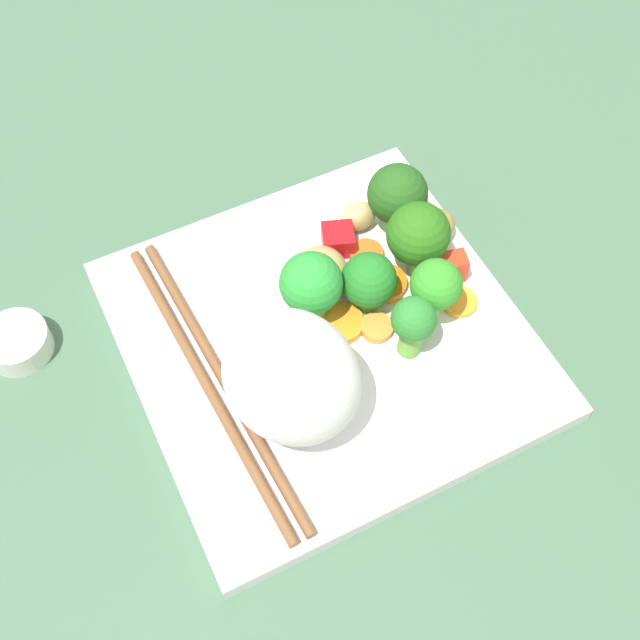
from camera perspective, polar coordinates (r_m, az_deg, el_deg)
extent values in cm
cube|color=#45674C|center=(55.84, 0.29, -2.22)|extent=(110.00, 110.00, 2.00)
cube|color=white|center=(54.37, 0.29, -1.32)|extent=(25.91, 25.91, 1.42)
ellipsoid|color=white|center=(47.60, -2.03, -4.01)|extent=(10.72, 10.11, 8.03)
cylinder|color=#82BF52|center=(53.92, 7.60, 1.21)|extent=(2.23, 2.46, 2.88)
sphere|color=green|center=(52.02, 8.17, 2.49)|extent=(3.41, 3.41, 3.41)
cylinder|color=#68AB4B|center=(54.40, 3.31, 1.44)|extent=(2.15, 2.15, 1.53)
sphere|color=#237826|center=(53.08, 3.45, 2.83)|extent=(3.74, 3.74, 3.74)
cylinder|color=#77B35B|center=(58.45, 5.20, 7.19)|extent=(2.46, 2.47, 2.12)
sphere|color=#25561B|center=(56.58, 5.47, 8.81)|extent=(4.24, 4.24, 4.24)
cylinder|color=#79B059|center=(56.25, 6.76, 4.40)|extent=(1.83, 1.43, 2.48)
sphere|color=#2A6A18|center=(54.16, 6.93, 6.03)|extent=(4.32, 4.32, 4.32)
cylinder|color=#56A03B|center=(53.63, -0.62, 0.96)|extent=(2.94, 2.95, 2.22)
sphere|color=green|center=(51.60, -0.94, 2.48)|extent=(4.14, 4.14, 4.14)
cylinder|color=#619E39|center=(52.57, 6.42, -1.34)|extent=(2.19, 2.35, 2.42)
sphere|color=#2E7F30|center=(50.82, 6.61, 0.09)|extent=(2.92, 2.92, 2.92)
cylinder|color=orange|center=(55.97, 2.61, 2.99)|extent=(2.93, 2.93, 0.54)
cylinder|color=orange|center=(57.24, 3.28, 4.67)|extent=(2.66, 2.66, 0.49)
cylinder|color=orange|center=(53.62, 1.65, -0.56)|extent=(4.16, 4.16, 0.63)
cylinder|color=orange|center=(53.73, 4.02, -0.57)|extent=(2.52, 2.52, 0.63)
cylinder|color=orange|center=(55.73, 4.64, 2.59)|extent=(4.04, 4.04, 0.68)
cylinder|color=orange|center=(55.64, 9.77, 1.27)|extent=(3.33, 3.33, 0.44)
cube|color=red|center=(57.12, 1.26, 5.66)|extent=(2.84, 2.86, 1.76)
cube|color=red|center=(56.25, 9.08, 3.79)|extent=(1.93, 2.36, 2.08)
ellipsoid|color=tan|center=(55.30, 0.14, 3.64)|extent=(3.93, 3.67, 2.25)
ellipsoid|color=tan|center=(58.24, 2.69, 7.28)|extent=(2.00, 2.73, 2.13)
ellipsoid|color=#AF7F44|center=(58.12, 8.10, 6.50)|extent=(3.55, 3.81, 2.17)
cylinder|color=brown|center=(51.86, -7.89, -4.72)|extent=(23.57, 1.21, 0.71)
cylinder|color=brown|center=(51.99, -6.79, -4.20)|extent=(23.57, 1.21, 0.71)
cylinder|color=silver|center=(57.61, -20.51, -1.50)|extent=(4.43, 4.43, 1.85)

